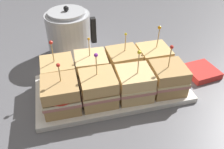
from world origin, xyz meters
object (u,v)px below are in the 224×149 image
at_px(sandwich_back_far_left, 58,73).
at_px(sandwich_back_center_right, 123,63).
at_px(sandwich_front_center_left, 98,89).
at_px(napkin_stack, 201,72).
at_px(sandwich_front_far_right, 168,78).
at_px(sandwich_back_far_right, 153,59).
at_px(serving_platter, 112,88).
at_px(sandwich_back_center_left, 91,68).
at_px(kettle_steel, 69,34).
at_px(sandwich_front_center_right, 134,84).
at_px(sandwich_front_far_left, 61,95).

bearing_deg(sandwich_back_far_left, sandwich_back_center_right, -0.20).
xyz_separation_m(sandwich_front_center_left, napkin_stack, (0.40, 0.06, -0.05)).
relative_size(sandwich_front_far_right, sandwich_back_far_right, 0.97).
distance_m(serving_platter, sandwich_back_center_left, 0.10).
xyz_separation_m(sandwich_front_center_left, kettle_steel, (-0.05, 0.33, 0.03)).
bearing_deg(sandwich_back_center_left, sandwich_front_center_right, -44.54).
height_order(kettle_steel, napkin_stack, kettle_steel).
distance_m(sandwich_front_center_right, sandwich_back_far_left, 0.25).
bearing_deg(sandwich_back_center_left, sandwich_back_far_left, 179.37).
xyz_separation_m(serving_platter, sandwich_back_center_left, (-0.06, 0.06, 0.06)).
height_order(serving_platter, sandwich_back_far_right, sandwich_back_far_right).
distance_m(sandwich_front_far_left, sandwich_front_center_right, 0.22).
xyz_separation_m(sandwich_front_center_right, sandwich_back_far_left, (-0.22, 0.11, 0.00)).
height_order(serving_platter, sandwich_front_center_right, sandwich_front_center_right).
relative_size(sandwich_front_far_left, sandwich_back_far_right, 0.90).
xyz_separation_m(sandwich_front_center_right, sandwich_back_center_left, (-0.11, 0.11, 0.00)).
bearing_deg(sandwich_back_center_right, serving_platter, -134.61).
bearing_deg(kettle_steel, sandwich_back_center_left, -77.58).
distance_m(sandwich_back_center_left, kettle_steel, 0.22).
xyz_separation_m(sandwich_front_far_left, sandwich_back_center_left, (0.11, 0.11, -0.00)).
bearing_deg(serving_platter, sandwich_front_center_left, -135.91).
distance_m(sandwich_front_far_left, kettle_steel, 0.33).
distance_m(sandwich_back_center_left, sandwich_back_center_right, 0.11).
xyz_separation_m(sandwich_front_far_left, sandwich_front_center_right, (0.22, -0.00, -0.00)).
height_order(sandwich_front_center_left, sandwich_back_far_left, same).
distance_m(sandwich_front_center_right, kettle_steel, 0.37).
xyz_separation_m(sandwich_back_center_right, kettle_steel, (-0.16, 0.21, 0.03)).
relative_size(sandwich_front_center_right, sandwich_back_far_right, 0.98).
xyz_separation_m(sandwich_front_far_left, sandwich_back_far_left, (0.00, 0.11, -0.00)).
xyz_separation_m(serving_platter, sandwich_back_far_left, (-0.17, 0.06, 0.06)).
distance_m(sandwich_front_center_right, sandwich_back_center_left, 0.16).
relative_size(sandwich_front_far_left, sandwich_back_center_right, 0.96).
bearing_deg(sandwich_back_far_right, sandwich_front_far_left, -161.43).
bearing_deg(napkin_stack, sandwich_front_center_left, -171.14).
height_order(sandwich_back_center_left, kettle_steel, kettle_steel).
bearing_deg(napkin_stack, sandwich_back_center_left, 173.09).
height_order(sandwich_front_far_left, sandwich_back_center_left, sandwich_back_center_left).
bearing_deg(sandwich_back_center_left, sandwich_back_far_right, 0.41).
bearing_deg(napkin_stack, sandwich_front_far_right, -159.40).
bearing_deg(kettle_steel, sandwich_front_far_left, -101.00).
height_order(sandwich_back_far_left, sandwich_back_center_right, sandwich_back_far_left).
bearing_deg(serving_platter, sandwich_back_center_left, 136.10).
bearing_deg(sandwich_front_far_left, sandwich_front_far_right, -0.39).
xyz_separation_m(sandwich_back_far_left, sandwich_back_center_right, (0.22, -0.00, 0.00)).
bearing_deg(sandwich_front_center_left, serving_platter, 44.09).
xyz_separation_m(sandwich_back_center_right, sandwich_back_far_right, (0.11, 0.00, -0.00)).
height_order(sandwich_front_center_right, kettle_steel, kettle_steel).
bearing_deg(napkin_stack, serving_platter, -178.81).
bearing_deg(sandwich_front_center_left, kettle_steel, 98.42).
bearing_deg(sandwich_front_center_left, sandwich_back_far_left, 134.74).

